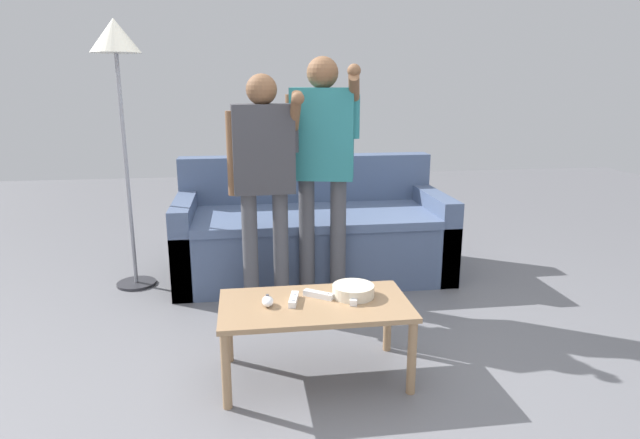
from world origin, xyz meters
name	(u,v)px	position (x,y,z in m)	size (l,w,h in m)	color
ground_plane	(313,355)	(0.00, 0.00, 0.00)	(12.00, 12.00, 0.00)	slate
couch	(312,234)	(0.16, 1.33, 0.31)	(2.03, 0.93, 0.88)	#475675
coffee_table	(315,313)	(-0.02, -0.22, 0.35)	(0.93, 0.50, 0.40)	#997551
snack_bowl	(353,291)	(0.19, -0.16, 0.43)	(0.21, 0.21, 0.06)	beige
game_remote_nunchuk	(268,301)	(-0.25, -0.22, 0.42)	(0.06, 0.09, 0.05)	white
floor_lamp	(117,58)	(-1.16, 1.24, 1.61)	(0.33, 0.33, 1.86)	#2D2D33
player_left	(264,167)	(-0.22, 0.65, 0.95)	(0.46, 0.34, 1.50)	#47474C
player_center	(322,152)	(0.17, 0.77, 1.01)	(0.47, 0.40, 1.61)	#47474C
game_remote_wand_near	(353,298)	(0.17, -0.22, 0.41)	(0.06, 0.15, 0.03)	white
game_remote_wand_far	(294,299)	(-0.12, -0.20, 0.41)	(0.07, 0.16, 0.03)	white
game_remote_wand_spare	(318,295)	(0.01, -0.15, 0.41)	(0.15, 0.12, 0.03)	white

